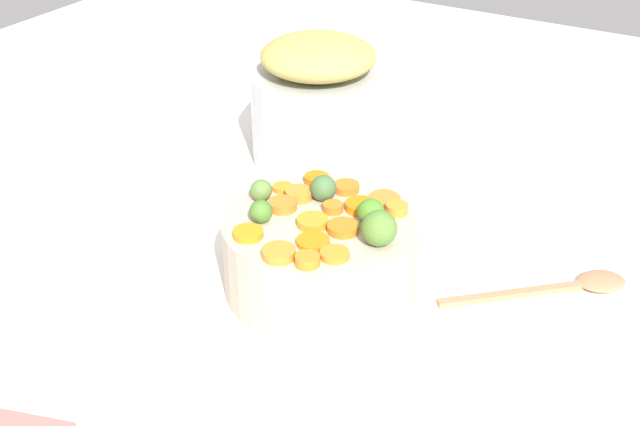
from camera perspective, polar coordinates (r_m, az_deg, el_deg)
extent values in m
cube|color=white|center=(1.08, 1.84, -5.84)|extent=(2.40, 2.40, 0.02)
cylinder|color=#BBAB95|center=(1.06, 0.00, -2.79)|extent=(0.24, 0.24, 0.10)
cylinder|color=#B1B6B7|center=(1.37, -0.12, 6.42)|extent=(0.21, 0.21, 0.15)
ellipsoid|color=tan|center=(1.33, -0.12, 10.50)|extent=(0.18, 0.18, 0.06)
cylinder|color=orange|center=(1.05, -2.52, 0.53)|extent=(0.05, 0.05, 0.01)
cylinder|color=orange|center=(1.08, -1.44, 1.27)|extent=(0.04, 0.04, 0.01)
cylinder|color=orange|center=(1.05, 2.72, 0.46)|extent=(0.05, 0.05, 0.01)
cylinder|color=orange|center=(0.98, -0.48, -1.94)|extent=(0.04, 0.04, 0.01)
cylinder|color=orange|center=(1.10, -2.52, 1.70)|extent=(0.03, 0.03, 0.01)
cylinder|color=orange|center=(0.96, -2.78, -2.70)|extent=(0.05, 0.05, 0.01)
cylinder|color=orange|center=(1.02, -0.51, -0.59)|extent=(0.05, 0.05, 0.01)
cylinder|color=orange|center=(1.11, -0.23, 2.29)|extent=(0.04, 0.04, 0.01)
cylinder|color=orange|center=(1.05, 0.87, 0.37)|extent=(0.03, 0.03, 0.01)
cylinder|color=orange|center=(1.09, 1.79, 1.73)|extent=(0.04, 0.04, 0.01)
cylinder|color=orange|center=(1.05, 5.17, 0.30)|extent=(0.04, 0.04, 0.01)
cylinder|color=orange|center=(1.07, 4.36, 0.96)|extent=(0.05, 0.05, 0.01)
cylinder|color=orange|center=(0.95, -0.83, -3.19)|extent=(0.04, 0.04, 0.01)
cylinder|color=orange|center=(1.00, -4.85, -1.38)|extent=(0.05, 0.05, 0.01)
cylinder|color=orange|center=(0.96, 0.99, -2.79)|extent=(0.04, 0.04, 0.01)
cylinder|color=orange|center=(1.01, 1.78, -1.09)|extent=(0.05, 0.05, 0.01)
sphere|color=#446C3B|center=(1.07, 0.23, 1.69)|extent=(0.03, 0.03, 0.03)
sphere|color=#4A7A2C|center=(1.02, -3.99, 0.10)|extent=(0.03, 0.03, 0.03)
sphere|color=#498526|center=(1.02, 3.43, 0.07)|extent=(0.03, 0.03, 0.03)
sphere|color=olive|center=(1.07, -4.06, 1.48)|extent=(0.03, 0.03, 0.03)
sphere|color=#547E31|center=(0.98, 3.98, -1.03)|extent=(0.04, 0.04, 0.04)
cube|color=#B07B55|center=(1.09, 12.91, -5.31)|extent=(0.14, 0.16, 0.01)
ellipsoid|color=#B07B55|center=(1.14, 18.38, -4.37)|extent=(0.08, 0.08, 0.01)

